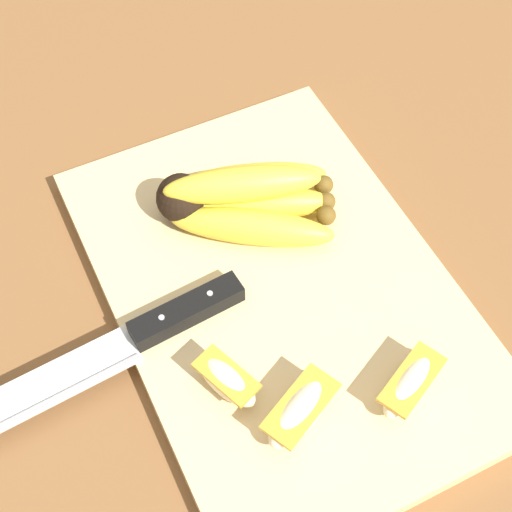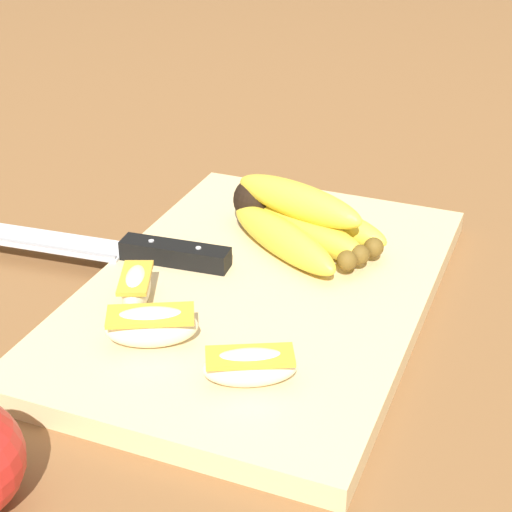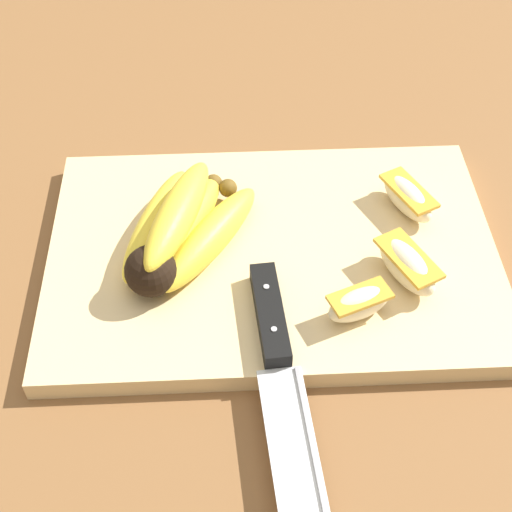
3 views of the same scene
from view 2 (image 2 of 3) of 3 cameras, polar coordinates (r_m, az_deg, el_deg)
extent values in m
plane|color=brown|center=(0.71, 1.17, -4.31)|extent=(6.00, 6.00, 0.00)
cube|color=#DBBC84|center=(0.73, 0.22, -2.62)|extent=(0.41, 0.28, 0.02)
sphere|color=black|center=(0.81, 0.03, 3.85)|extent=(0.05, 0.05, 0.05)
ellipsoid|color=yellow|center=(0.76, 1.84, 1.19)|extent=(0.11, 0.14, 0.03)
sphere|color=brown|center=(0.73, 6.19, -0.30)|extent=(0.02, 0.02, 0.02)
ellipsoid|color=yellow|center=(0.78, 3.23, 1.82)|extent=(0.09, 0.15, 0.03)
sphere|color=brown|center=(0.74, 7.05, 0.08)|extent=(0.02, 0.02, 0.02)
ellipsoid|color=yellow|center=(0.79, 4.56, 2.42)|extent=(0.08, 0.15, 0.03)
sphere|color=brown|center=(0.75, 7.99, 0.59)|extent=(0.02, 0.02, 0.02)
ellipsoid|color=yellow|center=(0.77, 2.88, 3.77)|extent=(0.08, 0.14, 0.04)
cube|color=silver|center=(0.82, -14.64, 1.08)|extent=(0.05, 0.18, 0.00)
cube|color=#99999E|center=(0.80, -15.20, 0.76)|extent=(0.02, 0.18, 0.00)
cube|color=black|center=(0.75, -5.51, 0.16)|extent=(0.03, 0.10, 0.02)
cylinder|color=#B2B2B7|center=(0.74, -3.93, 0.56)|extent=(0.00, 0.01, 0.00)
cylinder|color=#B2B2B7|center=(0.76, -7.12, 1.03)|extent=(0.00, 0.01, 0.00)
ellipsoid|color=beige|center=(0.64, -7.13, -4.81)|extent=(0.06, 0.08, 0.03)
cube|color=gold|center=(0.63, -7.19, -4.01)|extent=(0.06, 0.07, 0.00)
ellipsoid|color=beige|center=(0.69, -8.14, -2.18)|extent=(0.06, 0.04, 0.03)
cube|color=gold|center=(0.69, -8.19, -1.48)|extent=(0.06, 0.04, 0.00)
ellipsoid|color=beige|center=(0.60, -0.41, -7.58)|extent=(0.05, 0.07, 0.03)
cube|color=gold|center=(0.59, -0.41, -6.83)|extent=(0.05, 0.07, 0.00)
camera|label=1|loc=(0.52, -45.25, 43.73)|focal=52.94mm
camera|label=3|loc=(0.93, -31.65, 33.18)|focal=51.16mm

